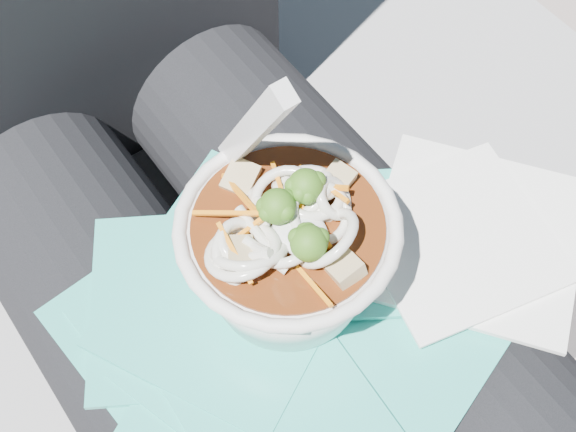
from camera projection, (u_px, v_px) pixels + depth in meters
stone_ledge at (204, 340)px, 0.95m from camera, size 1.00×0.50×0.47m
lap at (272, 328)px, 0.62m from camera, size 0.32×0.48×0.15m
person_body at (206, 231)px, 0.64m from camera, size 0.34×0.94×1.02m
plastic_bag at (262, 326)px, 0.53m from camera, size 0.36×0.30×0.02m
napkins at (470, 237)px, 0.55m from camera, size 0.20×0.20×0.01m
udon_bowl at (288, 246)px, 0.50m from camera, size 0.16×0.16×0.19m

